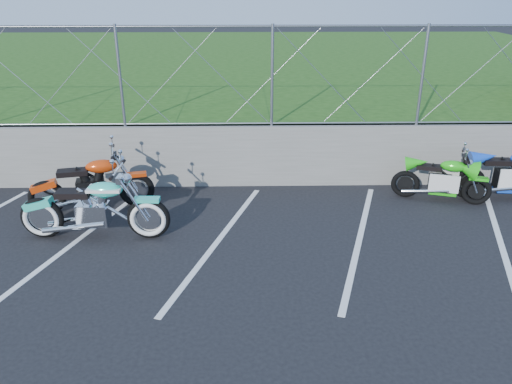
{
  "coord_description": "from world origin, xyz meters",
  "views": [
    {
      "loc": [
        0.48,
        -6.47,
        4.06
      ],
      "look_at": [
        0.64,
        1.3,
        0.75
      ],
      "focal_mm": 35.0,
      "sensor_mm": 36.0,
      "label": 1
    }
  ],
  "objects_px": {
    "cruiser_turquoise": "(96,211)",
    "naked_orange": "(93,186)",
    "sportbike_blue": "(512,176)",
    "sportbike_green": "(443,181)"
  },
  "relations": [
    {
      "from": "sportbike_blue",
      "to": "naked_orange",
      "type": "bearing_deg",
      "value": -173.08
    },
    {
      "from": "cruiser_turquoise",
      "to": "sportbike_green",
      "type": "distance_m",
      "value": 6.53
    },
    {
      "from": "cruiser_turquoise",
      "to": "sportbike_green",
      "type": "relative_size",
      "value": 1.38
    },
    {
      "from": "naked_orange",
      "to": "sportbike_green",
      "type": "xyz_separation_m",
      "value": [
        6.74,
        0.29,
        -0.07
      ]
    },
    {
      "from": "sportbike_green",
      "to": "sportbike_blue",
      "type": "height_order",
      "value": "sportbike_blue"
    },
    {
      "from": "naked_orange",
      "to": "cruiser_turquoise",
      "type": "bearing_deg",
      "value": -84.43
    },
    {
      "from": "cruiser_turquoise",
      "to": "sportbike_blue",
      "type": "relative_size",
      "value": 1.16
    },
    {
      "from": "cruiser_turquoise",
      "to": "naked_orange",
      "type": "distance_m",
      "value": 1.19
    },
    {
      "from": "cruiser_turquoise",
      "to": "naked_orange",
      "type": "relative_size",
      "value": 1.11
    },
    {
      "from": "naked_orange",
      "to": "sportbike_blue",
      "type": "height_order",
      "value": "naked_orange"
    }
  ]
}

